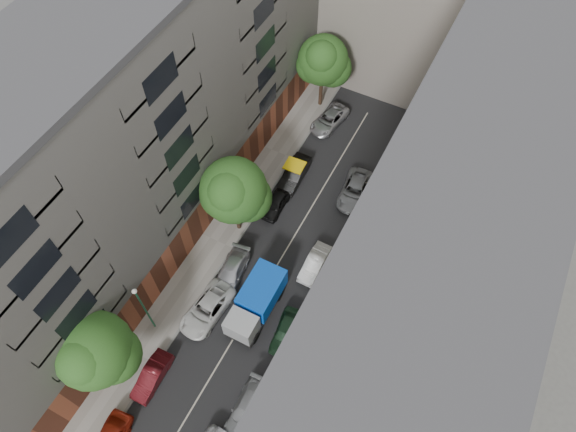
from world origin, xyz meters
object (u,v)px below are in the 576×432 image
Objects in this scene: car_right_3 at (315,263)px; car_left_6 at (329,120)px; tarp_truck at (256,302)px; tree_far at (323,62)px; tree_near at (95,353)px; car_right_2 at (286,331)px; pedestrian at (367,231)px; car_left_2 at (207,309)px; lamp_post at (143,305)px; car_left_3 at (231,272)px; car_left_5 at (295,173)px; car_left_1 at (152,376)px; car_right_1 at (247,410)px; car_left_4 at (276,203)px; tree_mid at (234,193)px; car_right_4 at (355,190)px.

car_left_6 is at bearing 110.84° from car_right_3.
tree_far reaches higher than tarp_truck.
car_right_3 is at bearing 58.37° from tree_near.
tarp_truck reaches higher than car_right_2.
tarp_truck is 20.69m from car_left_6.
car_right_2 is 11.03m from pedestrian.
tree_near reaches higher than car_left_2.
car_left_6 is 0.72× the size of lamp_post.
car_left_5 is (0.00, 11.20, 0.07)m from car_left_3.
car_left_1 is 6.17m from car_left_2.
tree_far reaches higher than car_left_5.
car_left_1 is 0.99× the size of car_right_3.
tarp_truck reaches higher than car_right_1.
pedestrian is at bearing 53.10° from lamp_post.
car_left_1 is at bearing -56.18° from lamp_post.
pedestrian is at bearing 38.39° from car_left_3.
car_left_6 is (0.79, 28.52, 0.01)m from car_left_1.
tarp_truck is 11.21m from pedestrian.
pedestrian is at bearing 60.37° from car_left_2.
car_right_3 is 19.12m from tree_far.
lamp_post is (-3.00, -6.44, 3.45)m from car_left_3.
car_left_4 is 0.96× the size of car_right_3.
tree_mid is 11.65m from pedestrian.
tree_near is at bearing -121.31° from car_right_3.
car_left_3 is 1.18× the size of car_right_2.
car_left_1 is 9.75m from car_left_3.
tree_far is at bearing 102.02° from car_right_2.
car_left_4 is at bearing -147.59° from car_right_4.
car_right_4 is at bearing 89.62° from car_right_1.
car_right_2 is 0.79× the size of car_right_4.
lamp_post is at bearing -122.55° from car_left_3.
car_left_5 is (0.80, 20.92, 0.11)m from car_left_1.
tree_mid is at bearing 104.82° from car_left_3.
tarp_truck is 1.29× the size of car_left_6.
car_left_5 is at bearing 80.35° from lamp_post.
car_left_2 is 3.28× the size of pedestrian.
car_left_4 is 7.12m from car_right_4.
car_right_2 is 14.41m from car_right_4.
car_left_6 is 22.08m from car_right_2.
tarp_truck is 3.73m from car_left_3.
car_left_2 reaches higher than car_left_3.
car_right_2 is 6.23m from car_right_3.
car_right_3 is 0.79× the size of car_right_4.
car_left_2 is at bearing -149.15° from tarp_truck.
car_left_6 is 3.01× the size of pedestrian.
lamp_post is (-6.26, -4.83, 2.60)m from tarp_truck.
car_right_3 is at bearing -60.01° from car_left_6.
car_right_1 is 30.84m from tree_far.
car_left_5 is at bearing 107.19° from car_right_2.
car_left_2 is 1.09× the size of car_right_1.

